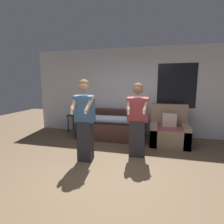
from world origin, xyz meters
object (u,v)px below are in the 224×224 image
(couch, at_px, (112,127))
(side_table, at_px, (76,117))
(person_left, at_px, (85,120))
(person_right, at_px, (137,120))
(armchair, at_px, (169,131))

(couch, height_order, side_table, couch)
(couch, height_order, person_left, person_left)
(person_left, relative_size, person_right, 1.04)
(side_table, bearing_deg, person_right, -34.15)
(side_table, xyz_separation_m, person_right, (2.19, -1.48, 0.31))
(side_table, bearing_deg, armchair, -8.24)
(couch, xyz_separation_m, person_right, (0.87, -1.24, 0.51))
(armchair, bearing_deg, person_left, -139.10)
(couch, relative_size, person_right, 1.19)
(armchair, bearing_deg, couch, 173.72)
(couch, bearing_deg, armchair, -6.28)
(couch, xyz_separation_m, armchair, (1.62, -0.18, 0.03))
(side_table, distance_m, person_right, 2.66)
(armchair, distance_m, person_right, 1.39)
(armchair, relative_size, person_right, 0.64)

